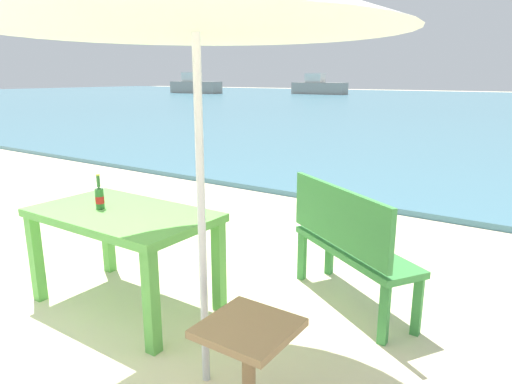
% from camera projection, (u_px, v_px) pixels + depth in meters
% --- Properties ---
extents(picnic_table_green, '(1.40, 0.80, 0.76)m').
position_uv_depth(picnic_table_green, '(123.00, 225.00, 3.43)').
color(picnic_table_green, '#60B24C').
rests_on(picnic_table_green, ground_plane).
extents(beer_bottle_amber, '(0.07, 0.07, 0.26)m').
position_uv_depth(beer_bottle_amber, '(100.00, 197.00, 3.43)').
color(beer_bottle_amber, '#2D662D').
rests_on(beer_bottle_amber, picnic_table_green).
extents(side_table_wood, '(0.44, 0.44, 0.54)m').
position_uv_depth(side_table_wood, '(249.00, 358.00, 2.31)').
color(side_table_wood, '#9E7A51').
rests_on(side_table_wood, ground_plane).
extents(bench_green_left, '(1.21, 0.94, 0.95)m').
position_uv_depth(bench_green_left, '(347.00, 239.00, 3.44)').
color(bench_green_left, '#3D8C42').
rests_on(bench_green_left, ground_plane).
extents(boat_sailboat, '(5.24, 1.43, 1.91)m').
position_uv_depth(boat_sailboat, '(319.00, 87.00, 43.16)').
color(boat_sailboat, gray).
rests_on(boat_sailboat, sea_water).
extents(boat_barge, '(5.56, 1.52, 2.02)m').
position_uv_depth(boat_barge, '(195.00, 86.00, 45.56)').
color(boat_barge, gray).
rests_on(boat_barge, sea_water).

